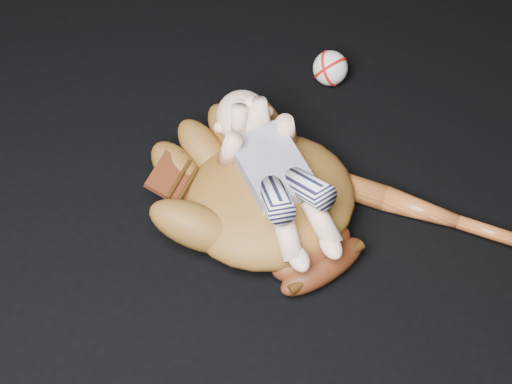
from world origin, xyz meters
The scene contains 4 objects.
baseball_glove centered at (0.04, -0.01, 0.07)m, with size 0.37×0.43×0.13m, color brown, non-canonical shape.
newborn_baby centered at (0.05, -0.02, 0.12)m, with size 0.16×0.35×0.14m, color beige, non-canonical shape.
baseball_bat centered at (0.23, -0.13, 0.02)m, with size 0.05×0.49×0.05m, color #9B491E, non-canonical shape.
baseball centered at (0.33, 0.20, 0.03)m, with size 0.07×0.07×0.07m, color silver.
Camera 1 is at (-0.45, -0.65, 1.13)m, focal length 55.00 mm.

